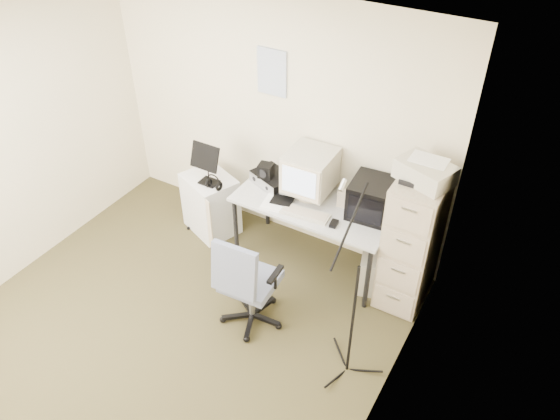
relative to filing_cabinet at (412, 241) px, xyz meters
The scene contains 22 objects.
floor 2.26m from the filing_cabinet, 136.87° to the right, with size 3.60×3.60×0.01m, color #3C371B.
ceiling 2.85m from the filing_cabinet, 136.87° to the right, with size 3.60×3.60×0.01m, color white.
wall_back 1.72m from the filing_cabinet, 168.55° to the left, with size 3.60×0.02×2.50m, color beige.
wall_right 1.61m from the filing_cabinet, 81.54° to the right, with size 0.02×3.60×2.50m, color beige.
wall_calendar 1.97m from the filing_cabinet, 169.10° to the left, with size 0.30×0.02×0.44m, color white.
filing_cabinet is the anchor object (origin of this frame).
printer 0.73m from the filing_cabinet, 90.00° to the right, with size 0.43×0.29×0.17m, color #BEB696.
desk 0.99m from the filing_cabinet, behind, with size 1.50×0.70×0.73m, color #9E9D98.
crt_monitor 1.10m from the filing_cabinet, behind, with size 0.42×0.44×0.46m, color #BEB696.
crt_tv 0.52m from the filing_cabinet, 168.87° to the left, with size 0.37×0.40×0.34m, color black.
desk_speaker 0.74m from the filing_cabinet, behind, with size 0.09×0.09×0.16m, color beige.
keyboard 0.97m from the filing_cabinet, 166.28° to the right, with size 0.45×0.16×0.02m, color #BEB696.
mouse 0.70m from the filing_cabinet, 160.45° to the right, with size 0.06×0.10×0.03m, color black.
radio_receiver 1.46m from the filing_cabinet, behind, with size 0.39×0.28×0.11m, color black.
radio_speaker 1.51m from the filing_cabinet, behind, with size 0.13×0.12×0.13m, color black.
papers 1.27m from the filing_cabinet, behind, with size 0.24×0.33×0.02m, color white.
pc_tower 0.57m from the filing_cabinet, behind, with size 0.18×0.41×0.38m, color #BEB696.
office_chair 1.45m from the filing_cabinet, 137.57° to the right, with size 0.57×0.57×0.98m, color slate.
side_cart 2.15m from the filing_cabinet, behind, with size 0.53×0.42×0.65m, color silver.
music_stand 2.09m from the filing_cabinet, behind, with size 0.31×0.17×0.45m, color black.
headphones 1.98m from the filing_cabinet, behind, with size 0.17×0.17×0.03m, color black.
mic_stand 1.05m from the filing_cabinet, 95.39° to the right, with size 0.02×0.02×1.51m, color black.
Camera 1 is at (2.39, -2.22, 3.77)m, focal length 35.00 mm.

